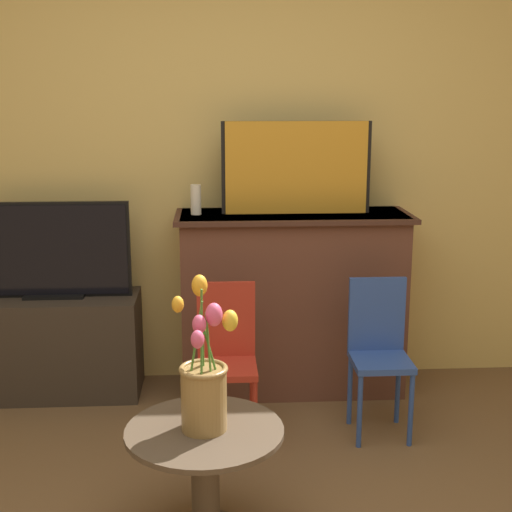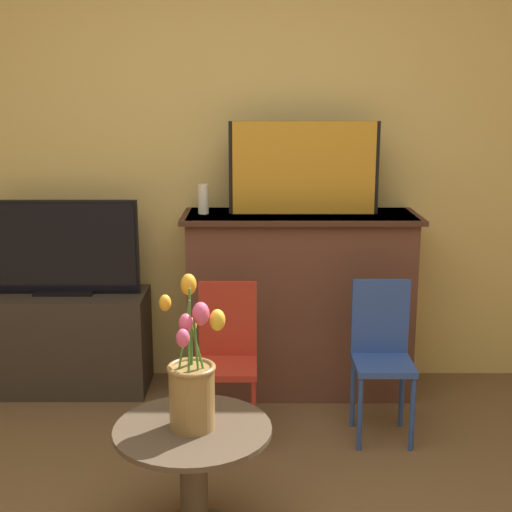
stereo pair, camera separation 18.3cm
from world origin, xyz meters
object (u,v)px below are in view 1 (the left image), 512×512
(tv_monitor, at_px, (52,251))
(chair_red, at_px, (227,352))
(vase_tulips, at_px, (204,384))
(chair_blue, at_px, (379,346))
(painting, at_px, (296,168))

(tv_monitor, bearing_deg, chair_red, -32.26)
(chair_red, xyz_separation_m, vase_tulips, (-0.09, -0.79, 0.19))
(chair_red, distance_m, vase_tulips, 0.82)
(chair_red, bearing_deg, vase_tulips, -96.81)
(tv_monitor, distance_m, vase_tulips, 1.60)
(tv_monitor, bearing_deg, vase_tulips, -59.26)
(tv_monitor, distance_m, chair_blue, 1.75)
(chair_blue, xyz_separation_m, vase_tulips, (-0.82, -0.83, 0.19))
(chair_red, bearing_deg, chair_blue, 2.95)
(tv_monitor, relative_size, chair_blue, 1.09)
(chair_red, distance_m, chair_blue, 0.73)
(painting, height_order, tv_monitor, painting)
(tv_monitor, xyz_separation_m, chair_blue, (1.63, -0.53, -0.37))
(painting, xyz_separation_m, tv_monitor, (-1.29, -0.00, -0.43))
(painting, bearing_deg, vase_tulips, -109.18)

